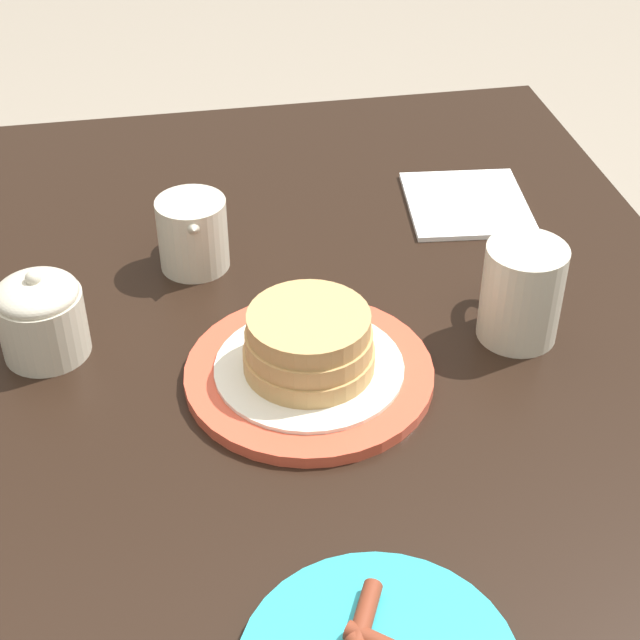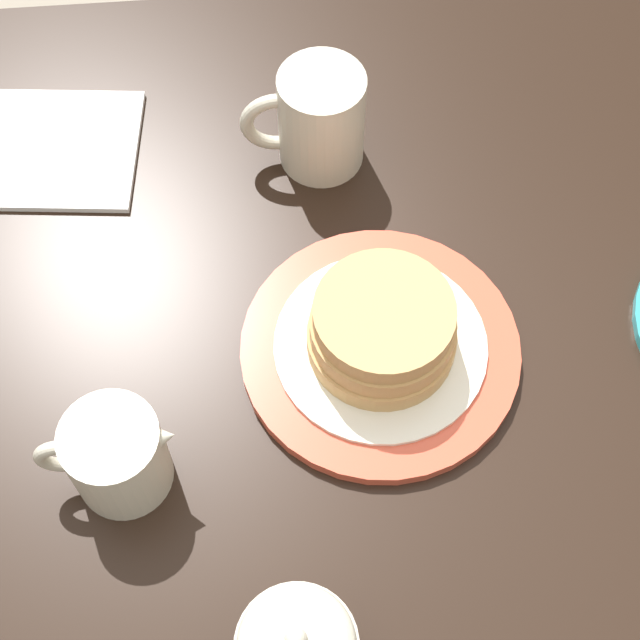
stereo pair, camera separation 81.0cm
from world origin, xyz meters
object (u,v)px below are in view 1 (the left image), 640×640
(coffee_mug, at_px, (521,290))
(pancake_plate, at_px, (309,357))
(creamer_pitcher, at_px, (193,232))
(sugar_bowl, at_px, (41,315))
(napkin, at_px, (467,204))

(coffee_mug, bearing_deg, pancake_plate, 99.06)
(pancake_plate, height_order, creamer_pitcher, creamer_pitcher)
(sugar_bowl, bearing_deg, coffee_mug, -96.54)
(creamer_pitcher, relative_size, napkin, 0.67)
(coffee_mug, height_order, napkin, coffee_mug)
(pancake_plate, relative_size, coffee_mug, 2.06)
(coffee_mug, bearing_deg, napkin, -6.02)
(napkin, bearing_deg, pancake_plate, 139.39)
(pancake_plate, distance_m, napkin, 0.36)
(creamer_pitcher, bearing_deg, pancake_plate, -156.91)
(napkin, bearing_deg, coffee_mug, 173.98)
(sugar_bowl, bearing_deg, napkin, -68.18)
(creamer_pitcher, bearing_deg, napkin, -78.15)
(pancake_plate, xyz_separation_m, sugar_bowl, (0.09, 0.24, 0.02))
(coffee_mug, bearing_deg, creamer_pitcher, 59.85)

